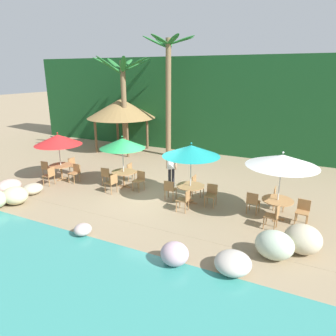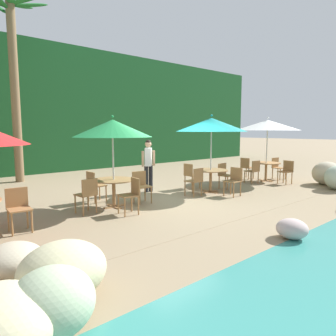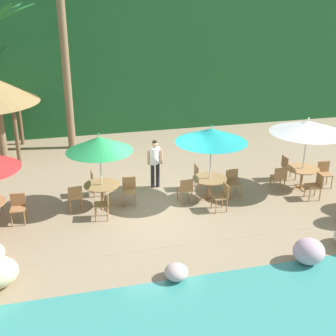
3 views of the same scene
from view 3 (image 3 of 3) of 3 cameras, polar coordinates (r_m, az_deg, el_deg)
The scene contains 25 objects.
ground_plane at distance 14.35m, azimuth -1.33°, elevation -4.55°, with size 120.00×120.00×0.00m, color #937F60.
terrace_deck at distance 14.35m, azimuth -1.33°, elevation -4.53°, with size 18.00×5.20×0.01m.
foliage_backdrop at distance 21.99m, azimuth -6.75°, elevation 12.84°, with size 28.00×2.40×6.00m.
rock_seawall at distance 11.10m, azimuth -8.08°, elevation -11.27°, with size 14.60×3.18×0.85m.
chair_red_seaward at distance 13.75m, azimuth -18.48°, elevation -4.62°, with size 0.45×0.46×0.87m.
umbrella_green at distance 13.57m, azimuth -8.73°, elevation 3.02°, with size 2.03×2.03×2.40m.
dining_table_green at distance 14.09m, azimuth -8.40°, elevation -2.54°, with size 1.10×1.10×0.74m.
chair_green_seaward at distance 14.20m, azimuth -4.94°, elevation -2.63°, with size 0.47×0.48×0.87m.
chair_green_inland at distance 14.90m, azimuth -9.19°, elevation -1.64°, with size 0.44×0.43×0.87m.
chair_green_left at distance 13.93m, azimuth -11.72°, elevation -3.53°, with size 0.46×0.47×0.87m.
chair_green_right at distance 13.36m, azimuth -8.08°, elevation -4.42°, with size 0.48×0.47×0.87m.
umbrella_teal at distance 13.92m, azimuth 5.52°, elevation 4.17°, with size 2.26×2.26×2.51m.
dining_table_teal at distance 14.46m, azimuth 5.30°, elevation -1.74°, with size 1.10×1.10×0.74m.
chair_teal_seaward at distance 14.88m, azimuth 8.23°, elevation -1.60°, with size 0.43×0.44×0.87m.
chair_teal_inland at distance 15.22m, azimuth 3.99°, elevation -0.88°, with size 0.44×0.43×0.87m.
chair_teal_left at distance 14.14m, azimuth 2.24°, elevation -2.68°, with size 0.44×0.45×0.87m.
chair_teal_right at distance 13.82m, azimuth 6.92°, elevation -3.43°, with size 0.44×0.44×0.87m.
umbrella_white at distance 15.35m, azimuth 17.31°, elevation 5.02°, with size 2.46×2.46×2.51m.
dining_table_white at distance 15.85m, azimuth 16.68°, elevation -0.44°, with size 1.10×1.10×0.74m.
chair_white_seaward at distance 16.33m, azimuth 19.22°, elevation -0.48°, with size 0.46×0.47×0.87m.
chair_white_inland at distance 16.52m, azimuth 14.88°, elevation 0.27°, with size 0.43×0.43×0.87m.
chair_white_left at distance 15.48m, azimuth 13.90°, elevation -1.09°, with size 0.46×0.47×0.87m.
chair_white_right at distance 15.23m, azimuth 18.26°, elevation -1.97°, with size 0.46×0.46×0.87m.
palm_tree_second at distance 18.85m, azimuth -13.16°, elevation 16.41°, with size 3.01×2.98×7.11m.
waiter_in_white at distance 15.15m, azimuth -1.66°, elevation 0.99°, with size 0.52×0.38×1.70m.
Camera 3 is at (-2.80, -12.55, 6.36)m, focal length 48.05 mm.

